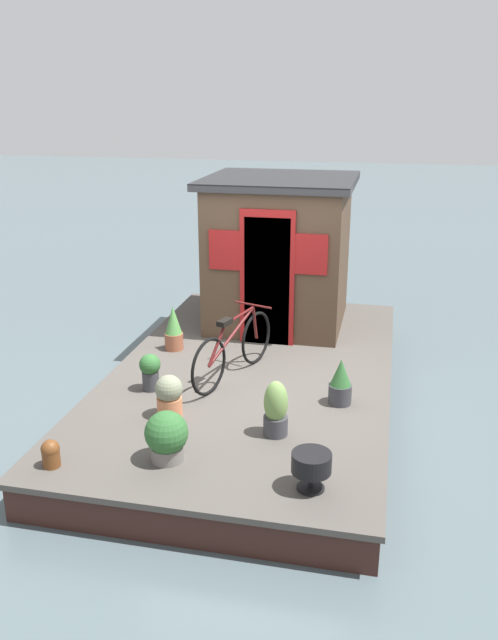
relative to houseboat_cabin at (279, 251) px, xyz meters
name	(u,v)px	position (x,y,z in m)	size (l,w,h in m)	color
ground_plane	(252,400)	(-1.79, 0.00, -1.48)	(60.00, 60.00, 0.00)	#4C5B60
houseboat_deck	(253,385)	(-1.79, 0.00, -1.27)	(5.79, 3.31, 0.42)	#4C4742
houseboat_cabin	(279,251)	(0.00, 0.00, 0.00)	(1.98, 2.04, 2.10)	#4C3828
bicycle	(234,348)	(-2.07, 0.16, -0.69)	(1.62, 0.67, 0.79)	black
potted_plant_thyme	(276,410)	(-3.31, -0.56, -0.79)	(0.24, 0.24, 0.57)	#38383D
potted_plant_ivy	(169,395)	(-3.16, 0.58, -0.83)	(0.29, 0.29, 0.45)	#C6754C
potted_plant_rosemary	(340,383)	(-2.49, -1.12, -0.81)	(0.25, 0.25, 0.51)	#38383D
potted_plant_geranium	(150,370)	(-2.60, 1.00, -0.82)	(0.24, 0.24, 0.43)	#38383D
potted_plant_mint	(174,329)	(-1.37, 1.14, -0.77)	(0.24, 0.24, 0.59)	#935138
potted_plant_basil	(167,436)	(-3.99, 0.32, -0.81)	(0.40, 0.40, 0.48)	slate
charcoal_grill	(311,464)	(-4.16, -1.02, -0.82)	(0.34, 0.34, 0.34)	black
mooring_bollard	(51,453)	(-4.31, 1.30, -0.92)	(0.17, 0.17, 0.26)	brown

